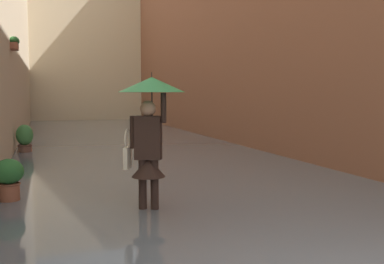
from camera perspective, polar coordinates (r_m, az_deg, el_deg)
ground_plane at (r=16.59m, az=-8.53°, el=-1.54°), size 70.67×70.67×0.00m
flood_water at (r=16.58m, az=-8.53°, el=-1.36°), size 7.86×34.27×0.11m
building_facade_far at (r=31.53m, az=-13.11°, el=9.51°), size 10.66×1.80×8.96m
person_wading at (r=6.71m, az=-5.28°, el=1.88°), size 0.98×0.98×2.13m
potted_plant_far_right at (r=14.33m, az=-20.12°, el=-0.80°), size 0.49×0.49×0.91m
potted_plant_mid_right at (r=7.92m, az=-21.86°, el=-5.44°), size 0.47×0.47×0.78m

